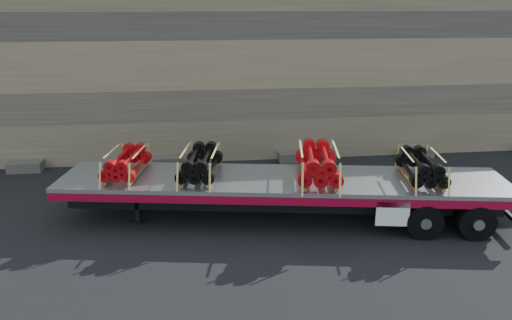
# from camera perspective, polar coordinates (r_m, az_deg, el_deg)

# --- Properties ---
(ground) EXTENTS (120.00, 120.00, 0.00)m
(ground) POSITION_cam_1_polar(r_m,az_deg,el_deg) (14.87, 0.21, -5.91)
(ground) COLOR black
(ground) RESTS_ON ground
(rock_wall) EXTENTS (44.00, 3.00, 7.00)m
(rock_wall) POSITION_cam_1_polar(r_m,az_deg,el_deg) (20.23, -2.08, 10.74)
(rock_wall) COLOR #7A6B54
(rock_wall) RESTS_ON ground
(trailer) EXTENTS (12.64, 4.44, 1.24)m
(trailer) POSITION_cam_1_polar(r_m,az_deg,el_deg) (14.20, 2.94, -4.38)
(trailer) COLOR #A3A5AA
(trailer) RESTS_ON ground
(bundle_front) EXTENTS (1.27, 2.05, 0.68)m
(bundle_front) POSITION_cam_1_polar(r_m,az_deg,el_deg) (14.53, -14.60, -0.41)
(bundle_front) COLOR #AD090E
(bundle_front) RESTS_ON trailer
(bundle_midfront) EXTENTS (1.36, 2.20, 0.73)m
(bundle_midfront) POSITION_cam_1_polar(r_m,az_deg,el_deg) (14.04, -6.38, -0.46)
(bundle_midfront) COLOR black
(bundle_midfront) RESTS_ON trailer
(bundle_midrear) EXTENTS (1.53, 2.48, 0.82)m
(bundle_midrear) POSITION_cam_1_polar(r_m,az_deg,el_deg) (13.89, 7.09, -0.48)
(bundle_midrear) COLOR #AD090E
(bundle_midrear) RESTS_ON trailer
(bundle_rear) EXTENTS (1.33, 2.15, 0.71)m
(bundle_rear) POSITION_cam_1_polar(r_m,az_deg,el_deg) (14.40, 18.35, -0.84)
(bundle_rear) COLOR black
(bundle_rear) RESTS_ON trailer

